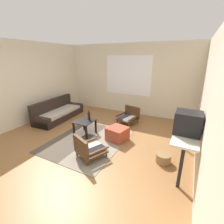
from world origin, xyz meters
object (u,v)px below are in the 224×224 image
object	(u,v)px
clay_vase	(188,119)
glass_bottle	(89,116)
ottoman_orange	(117,134)
console_shelf	(186,134)
couch	(58,113)
armchair_by_window	(129,116)
wicker_basket	(163,158)
armchair_striped_foreground	(88,149)
crt_television	(188,123)
coffee_table	(85,124)

from	to	relation	value
clay_vase	glass_bottle	bearing A→B (deg)	177.53
ottoman_orange	console_shelf	xyz separation A→B (m)	(1.69, -0.36, 0.55)
console_shelf	ottoman_orange	bearing A→B (deg)	167.82
couch	clay_vase	bearing A→B (deg)	-7.42
armchair_by_window	clay_vase	xyz separation A→B (m)	(1.85, -1.38, 0.71)
couch	clay_vase	distance (m)	4.46
wicker_basket	armchair_by_window	bearing A→B (deg)	130.38
armchair_by_window	clay_vase	bearing A→B (deg)	-36.63
couch	glass_bottle	world-z (taller)	couch
couch	console_shelf	xyz separation A→B (m)	(4.37, -0.86, 0.51)
armchair_striped_foreground	clay_vase	distance (m)	2.26
couch	crt_television	xyz separation A→B (m)	(4.36, -1.02, 0.82)
armchair_by_window	crt_television	size ratio (longest dim) A/B	1.57
coffee_table	glass_bottle	distance (m)	0.26
crt_television	wicker_basket	world-z (taller)	crt_television
armchair_striped_foreground	crt_television	bearing A→B (deg)	15.81
armchair_striped_foreground	clay_vase	bearing A→B (deg)	27.36
armchair_by_window	glass_bottle	xyz separation A→B (m)	(-0.79, -1.26, 0.30)
armchair_striped_foreground	ottoman_orange	size ratio (longest dim) A/B	1.53
armchair_striped_foreground	wicker_basket	distance (m)	1.67
couch	crt_television	size ratio (longest dim) A/B	4.42
couch	ottoman_orange	xyz separation A→B (m)	(2.68, -0.49, -0.04)
armchair_by_window	ottoman_orange	xyz separation A→B (m)	(0.16, -1.30, -0.06)
console_shelf	armchair_striped_foreground	bearing A→B (deg)	-159.84
armchair_by_window	glass_bottle	size ratio (longest dim) A/B	2.60
clay_vase	wicker_basket	size ratio (longest dim) A/B	1.02
armchair_striped_foreground	glass_bottle	bearing A→B (deg)	123.60
console_shelf	wicker_basket	bearing A→B (deg)	-166.60
crt_television	glass_bottle	bearing A→B (deg)	167.98
ottoman_orange	crt_television	xyz separation A→B (m)	(1.68, -0.52, 0.85)
coffee_table	clay_vase	xyz separation A→B (m)	(2.69, 0.04, 0.61)
coffee_table	wicker_basket	bearing A→B (deg)	-8.06
couch	wicker_basket	size ratio (longest dim) A/B	6.44
coffee_table	armchair_striped_foreground	distance (m)	1.23
coffee_table	glass_bottle	xyz separation A→B (m)	(0.05, 0.16, 0.21)
coffee_table	armchair_striped_foreground	size ratio (longest dim) A/B	0.74
coffee_table	console_shelf	world-z (taller)	console_shelf
clay_vase	console_shelf	bearing A→B (deg)	-90.00
armchair_by_window	console_shelf	distance (m)	2.54
coffee_table	clay_vase	world-z (taller)	clay_vase
armchair_striped_foreground	ottoman_orange	bearing A→B (deg)	78.09
armchair_striped_foreground	crt_television	size ratio (longest dim) A/B	1.63
coffee_table	glass_bottle	size ratio (longest dim) A/B	2.02
ottoman_orange	clay_vase	distance (m)	1.85
couch	armchair_by_window	bearing A→B (deg)	17.78
couch	ottoman_orange	bearing A→B (deg)	-10.39
couch	armchair_by_window	world-z (taller)	couch
glass_bottle	crt_television	bearing A→B (deg)	-12.02
crt_television	glass_bottle	size ratio (longest dim) A/B	1.66
couch	armchair_striped_foreground	size ratio (longest dim) A/B	2.70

